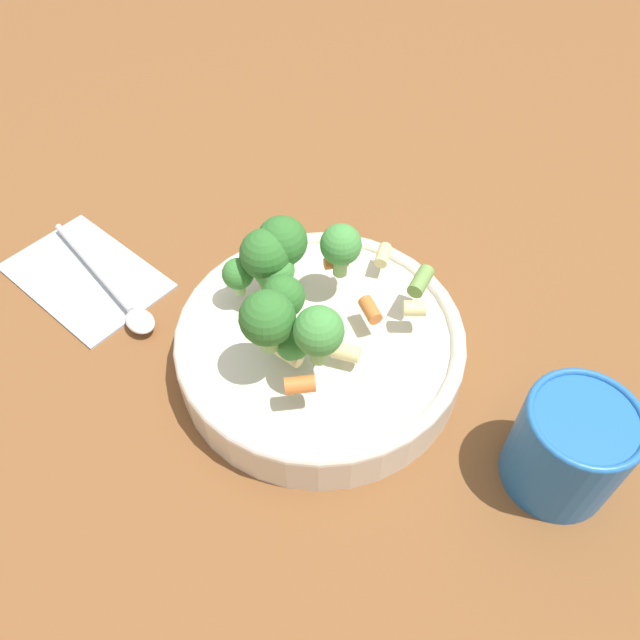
{
  "coord_description": "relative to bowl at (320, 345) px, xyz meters",
  "views": [
    {
      "loc": [
        -0.29,
        -0.2,
        0.48
      ],
      "look_at": [
        0.0,
        0.0,
        0.06
      ],
      "focal_mm": 35.0,
      "sensor_mm": 36.0,
      "label": 1
    }
  ],
  "objects": [
    {
      "name": "ground_plane",
      "position": [
        0.0,
        0.0,
        -0.03
      ],
      "size": [
        3.0,
        3.0,
        0.0
      ],
      "primitive_type": "plane",
      "color": "brown"
    },
    {
      "name": "cup",
      "position": [
        0.01,
        -0.22,
        0.02
      ],
      "size": [
        0.09,
        0.09,
        0.09
      ],
      "color": "#2366B2",
      "rests_on": "ground_plane"
    },
    {
      "name": "bowl",
      "position": [
        0.0,
        0.0,
        0.0
      ],
      "size": [
        0.26,
        0.26,
        0.05
      ],
      "color": "silver",
      "rests_on": "ground_plane"
    },
    {
      "name": "spoon",
      "position": [
        -0.05,
        0.21,
        -0.02
      ],
      "size": [
        0.07,
        0.2,
        0.01
      ],
      "rotation": [
        0.0,
        0.0,
        10.73
      ],
      "color": "silver",
      "rests_on": "napkin"
    },
    {
      "name": "pasta_salad",
      "position": [
        -0.0,
        0.03,
        0.07
      ],
      "size": [
        0.2,
        0.17,
        0.08
      ],
      "color": "#8CB766",
      "rests_on": "bowl"
    },
    {
      "name": "napkin",
      "position": [
        -0.05,
        0.27,
        -0.02
      ],
      "size": [
        0.13,
        0.18,
        0.01
      ],
      "color": "#B2BCC6",
      "rests_on": "ground_plane"
    }
  ]
}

